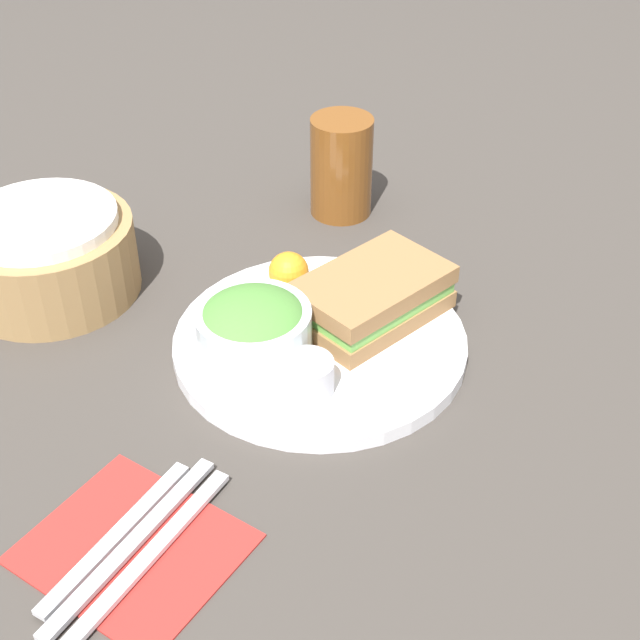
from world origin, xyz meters
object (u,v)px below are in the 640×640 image
(drink_glass, at_px, (341,167))
(dressing_cup, at_px, (307,376))
(fork, at_px, (151,553))
(knife, at_px, (132,543))
(spoon, at_px, (114,534))
(salad_bowl, at_px, (253,327))
(plate, at_px, (320,343))
(sandwich, at_px, (372,296))
(bread_basket, at_px, (47,255))

(drink_glass, bearing_deg, dressing_cup, -152.43)
(fork, xyz_separation_m, knife, (-0.00, 0.02, 0.00))
(drink_glass, relative_size, spoon, 0.72)
(salad_bowl, relative_size, dressing_cup, 2.27)
(plate, distance_m, fork, 0.27)
(salad_bowl, bearing_deg, plate, -34.51)
(sandwich, distance_m, salad_bowl, 0.12)
(bread_basket, xyz_separation_m, spoon, (-0.20, -0.28, -0.04))
(plate, bearing_deg, spoon, 179.35)
(fork, height_order, spoon, same)
(plate, relative_size, knife, 1.47)
(sandwich, relative_size, salad_bowl, 1.54)
(sandwich, relative_size, bread_basket, 0.91)
(fork, bearing_deg, salad_bowl, -165.50)
(fork, distance_m, knife, 0.02)
(plate, height_order, dressing_cup, dressing_cup)
(fork, height_order, knife, same)
(plate, relative_size, sandwich, 1.70)
(sandwich, xyz_separation_m, spoon, (-0.33, 0.03, -0.03))
(sandwich, distance_m, spoon, 0.33)
(plate, relative_size, fork, 1.55)
(dressing_cup, distance_m, drink_glass, 0.34)
(plate, bearing_deg, drink_glass, 28.21)
(salad_bowl, relative_size, bread_basket, 0.59)
(spoon, bearing_deg, fork, 90.00)
(drink_glass, bearing_deg, fork, -162.73)
(salad_bowl, bearing_deg, fork, -162.39)
(drink_glass, height_order, fork, drink_glass)
(salad_bowl, xyz_separation_m, spoon, (-0.22, -0.03, -0.04))
(spoon, bearing_deg, dressing_cup, 166.99)
(sandwich, height_order, bread_basket, bread_basket)
(sandwich, bearing_deg, spoon, 175.45)
(knife, bearing_deg, sandwich, 175.45)
(dressing_cup, bearing_deg, fork, -179.99)
(drink_glass, distance_m, knife, 0.53)
(fork, bearing_deg, bread_basket, -125.44)
(dressing_cup, bearing_deg, knife, 174.99)
(sandwich, relative_size, knife, 0.87)
(salad_bowl, distance_m, fork, 0.23)
(plate, height_order, spoon, plate)
(knife, bearing_deg, salad_bowl, -169.92)
(salad_bowl, height_order, fork, salad_bowl)
(drink_glass, distance_m, spoon, 0.52)
(dressing_cup, relative_size, fork, 0.26)
(drink_glass, xyz_separation_m, fork, (-0.50, -0.16, -0.05))
(plate, relative_size, drink_glass, 2.38)
(sandwich, height_order, spoon, sandwich)
(knife, bearing_deg, spoon, -90.00)
(dressing_cup, distance_m, spoon, 0.21)
(salad_bowl, relative_size, spoon, 0.66)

